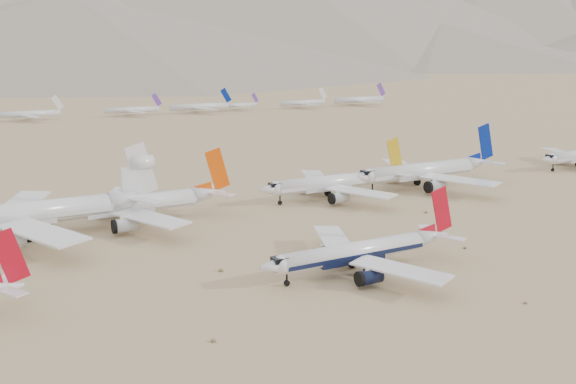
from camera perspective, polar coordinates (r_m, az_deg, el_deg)
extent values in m
plane|color=#9A815A|center=(135.73, 8.45, -6.70)|extent=(7000.00, 7000.00, 0.00)
cylinder|color=silver|center=(130.84, 5.91, -5.29)|extent=(33.11, 3.91, 3.91)
cube|color=black|center=(130.99, 5.91, -5.49)|extent=(32.45, 3.97, 0.88)
sphere|color=silver|center=(122.59, -0.51, -6.47)|extent=(3.91, 3.91, 3.91)
cube|color=black|center=(121.98, -0.76, -6.04)|extent=(2.74, 2.54, 0.98)
cone|color=silver|center=(142.96, 12.69, -3.85)|extent=(8.28, 3.91, 3.91)
cube|color=silver|center=(123.74, 9.96, -6.82)|extent=(12.79, 20.15, 0.61)
cube|color=silver|center=(141.19, 14.21, -3.94)|extent=(5.26, 6.87, 0.23)
cylinder|color=black|center=(124.38, 7.33, -7.49)|extent=(4.60, 2.82, 2.82)
cube|color=silver|center=(141.59, 4.08, -4.14)|extent=(12.79, 20.15, 0.61)
cube|color=silver|center=(146.58, 12.20, -3.22)|extent=(5.26, 6.87, 0.23)
cylinder|color=black|center=(137.07, 3.31, -5.48)|extent=(4.60, 2.82, 2.82)
cube|color=#A90819|center=(142.97, 13.50, -1.52)|extent=(6.27, 0.31, 10.34)
cylinder|color=black|center=(124.36, -0.11, -8.10)|extent=(1.17, 0.49, 1.17)
cylinder|color=black|center=(130.68, 7.06, -7.05)|extent=(1.64, 0.98, 1.64)
cylinder|color=black|center=(134.88, 5.70, -6.38)|extent=(1.64, 0.98, 1.64)
cube|color=silver|center=(117.35, -23.40, -8.12)|extent=(5.05, 6.60, 0.23)
cube|color=silver|center=(124.26, -23.75, -7.01)|extent=(5.05, 6.60, 0.23)
cube|color=#A90819|center=(119.30, -23.47, -5.24)|extent=(6.03, 0.31, 9.93)
cylinder|color=silver|center=(213.45, 11.72, 1.89)|extent=(41.05, 4.98, 4.98)
cube|color=silver|center=(213.56, 11.71, 1.73)|extent=(40.23, 5.05, 1.12)
sphere|color=silver|center=(200.90, 7.25, 1.39)|extent=(4.98, 4.98, 4.98)
cube|color=black|center=(200.20, 7.09, 1.75)|extent=(3.48, 3.23, 1.24)
cone|color=silver|center=(230.48, 16.54, 2.51)|extent=(10.26, 4.98, 4.98)
cube|color=silver|center=(205.22, 14.99, 1.05)|extent=(15.85, 24.98, 0.77)
cube|color=silver|center=(228.57, 17.74, 2.51)|extent=(6.52, 8.52, 0.30)
cylinder|color=silver|center=(205.10, 13.02, 0.51)|extent=(5.70, 3.58, 3.58)
cube|color=silver|center=(226.52, 9.96, 2.36)|extent=(15.85, 24.98, 0.77)
cube|color=silver|center=(235.06, 16.08, 2.88)|extent=(6.52, 8.52, 0.30)
cylinder|color=silver|center=(220.28, 9.52, 1.49)|extent=(5.70, 3.58, 3.58)
cube|color=navy|center=(231.42, 17.15, 4.30)|extent=(7.78, 0.40, 12.82)
cylinder|color=black|center=(202.64, 7.50, 0.04)|extent=(1.49, 0.62, 1.49)
cylinder|color=black|center=(212.89, 12.62, 0.54)|extent=(2.09, 1.24, 2.09)
cylinder|color=black|center=(218.03, 11.41, 0.88)|extent=(2.09, 1.24, 2.09)
cylinder|color=silver|center=(194.18, 3.67, 0.86)|extent=(35.88, 4.36, 4.36)
cube|color=silver|center=(194.29, 3.67, 0.70)|extent=(35.16, 4.43, 0.98)
sphere|color=silver|center=(185.36, -1.02, 0.31)|extent=(4.36, 4.36, 4.36)
cube|color=black|center=(184.81, -1.20, 0.66)|extent=(3.05, 2.83, 1.09)
cone|color=silver|center=(206.66, 8.87, 1.55)|extent=(8.97, 4.36, 4.36)
cube|color=silver|center=(185.61, 6.48, 0.01)|extent=(13.86, 21.84, 0.67)
cube|color=silver|center=(204.44, 9.97, 1.54)|extent=(5.69, 7.45, 0.26)
cylinder|color=silver|center=(186.45, 4.60, -0.51)|extent=(4.98, 3.14, 3.14)
cube|color=silver|center=(206.28, 2.43, 1.36)|extent=(13.86, 21.84, 0.67)
cube|color=silver|center=(210.83, 8.57, 1.93)|extent=(5.69, 7.45, 0.26)
cylinder|color=silver|center=(201.12, 1.82, 0.50)|extent=(4.98, 3.14, 3.14)
cube|color=gold|center=(207.09, 9.48, 3.30)|extent=(6.80, 0.35, 11.20)
cylinder|color=black|center=(186.84, -0.72, -0.96)|extent=(1.31, 0.55, 1.31)
cylinder|color=black|center=(193.36, 4.51, -0.45)|extent=(1.83, 1.09, 1.83)
cylinder|color=black|center=(198.35, 3.54, -0.10)|extent=(1.83, 1.09, 1.83)
cylinder|color=silver|center=(170.29, -14.39, -1.09)|extent=(38.06, 4.65, 4.65)
cube|color=silver|center=(170.43, -14.38, -1.28)|extent=(37.30, 4.72, 1.05)
sphere|color=silver|center=(166.83, -20.71, -1.80)|extent=(4.65, 4.65, 4.65)
cube|color=black|center=(166.45, -20.98, -1.40)|extent=(3.26, 3.02, 1.16)
cone|color=silver|center=(177.24, -7.03, -0.13)|extent=(9.52, 4.65, 4.65)
cube|color=silver|center=(158.66, -12.11, -2.28)|extent=(14.70, 23.17, 0.72)
cube|color=silver|center=(173.82, -5.93, -0.16)|extent=(6.04, 7.90, 0.28)
cylinder|color=silver|center=(161.65, -14.20, -2.88)|extent=(5.29, 3.35, 3.35)
cube|color=silver|center=(183.86, -14.55, -0.35)|extent=(14.70, 23.17, 0.72)
cube|color=silver|center=(181.78, -7.01, 0.38)|extent=(6.04, 7.90, 0.28)
cylinder|color=silver|center=(179.42, -15.75, -1.43)|extent=(5.29, 3.35, 3.35)
cube|color=#D34405|center=(176.88, -6.29, 2.05)|extent=(7.21, 0.37, 11.89)
cylinder|color=black|center=(168.14, -20.20, -3.30)|extent=(1.40, 0.58, 1.40)
cylinder|color=black|center=(168.69, -13.50, -2.70)|extent=(1.95, 1.16, 1.95)
cylinder|color=black|center=(174.79, -14.08, -2.20)|extent=(1.95, 1.16, 1.95)
cylinder|color=silver|center=(165.50, -23.03, -1.82)|extent=(44.74, 5.36, 5.36)
cube|color=silver|center=(165.65, -23.01, -2.05)|extent=(43.85, 5.44, 1.21)
cone|color=silver|center=(170.05, -13.78, -0.65)|extent=(11.19, 5.36, 5.36)
cube|color=silver|center=(150.93, -21.05, -3.36)|extent=(17.28, 27.23, 0.83)
cube|color=silver|center=(165.61, -12.59, -0.71)|extent=(7.10, 9.29, 0.32)
cylinder|color=silver|center=(155.50, -23.39, -4.03)|extent=(6.21, 3.86, 3.86)
cube|color=silver|center=(181.28, -22.47, -0.88)|extent=(17.28, 27.23, 0.83)
cube|color=silver|center=(175.30, -13.55, -0.02)|extent=(7.10, 9.29, 0.32)
cylinder|color=silver|center=(176.78, -24.13, -2.16)|extent=(6.21, 3.86, 3.86)
cube|color=silver|center=(169.28, -12.90, 2.01)|extent=(8.48, 0.43, 13.97)
cylinder|color=silver|center=(169.06, -12.83, 2.59)|extent=(5.59, 3.47, 3.47)
cylinder|color=black|center=(163.32, -22.09, -3.76)|extent=(2.25, 1.34, 2.25)
cylinder|color=black|center=(170.52, -22.40, -3.11)|extent=(2.25, 1.34, 2.25)
sphere|color=silver|center=(255.42, 22.40, 2.74)|extent=(4.20, 4.20, 4.20)
cube|color=black|center=(254.76, 22.33, 2.99)|extent=(2.94, 2.73, 1.05)
cube|color=silver|center=(278.63, 23.05, 3.29)|extent=(13.44, 21.18, 0.65)
cylinder|color=silver|center=(273.09, 23.01, 2.72)|extent=(4.83, 3.03, 3.03)
cylinder|color=black|center=(256.92, 22.47, 1.84)|extent=(1.26, 0.53, 1.26)
cylinder|color=silver|center=(436.00, -22.11, 6.45)|extent=(38.58, 3.81, 3.81)
cube|color=silver|center=(437.95, -19.81, 7.50)|extent=(7.68, 0.38, 9.68)
cube|color=silver|center=(426.18, -21.94, 6.26)|extent=(10.16, 17.76, 0.38)
cube|color=silver|center=(445.93, -22.27, 6.48)|extent=(10.16, 17.76, 0.38)
cylinder|color=silver|center=(445.51, -13.69, 7.12)|extent=(36.57, 3.61, 3.61)
cube|color=#5E3097|center=(449.79, -11.60, 8.05)|extent=(7.28, 0.36, 9.17)
cube|color=silver|center=(436.47, -13.35, 6.95)|extent=(9.63, 16.84, 0.36)
cube|color=silver|center=(454.66, -14.01, 7.14)|extent=(9.63, 16.84, 0.36)
cylinder|color=silver|center=(457.78, -7.86, 7.53)|extent=(42.84, 4.23, 4.23)
cube|color=navy|center=(464.80, -5.55, 8.56)|extent=(8.53, 0.42, 10.75)
cube|color=silver|center=(447.55, -7.34, 7.35)|extent=(11.29, 19.72, 0.42)
cube|color=silver|center=(468.17, -8.35, 7.55)|extent=(11.29, 19.72, 0.42)
cylinder|color=silver|center=(473.98, -4.46, 7.71)|extent=(29.30, 2.90, 2.90)
cube|color=#5E3097|center=(479.42, -2.95, 8.37)|extent=(5.84, 0.29, 7.35)
cube|color=silver|center=(467.15, -4.07, 7.59)|extent=(7.72, 13.49, 0.29)
cube|color=silver|center=(480.91, -4.83, 7.72)|extent=(7.72, 13.49, 0.29)
cylinder|color=silver|center=(489.35, 1.31, 7.95)|extent=(37.84, 3.74, 3.74)
cube|color=silver|center=(498.02, 3.11, 8.74)|extent=(7.54, 0.37, 9.49)
cube|color=silver|center=(480.98, 1.90, 7.79)|extent=(9.97, 17.42, 0.37)
cube|color=silver|center=(497.86, 0.74, 7.97)|extent=(9.97, 17.42, 0.37)
cylinder|color=silver|center=(516.73, 6.36, 8.16)|extent=(44.69, 4.42, 4.42)
cube|color=#5E3097|center=(528.57, 8.27, 9.02)|extent=(8.90, 0.44, 11.21)
cube|color=silver|center=(507.40, 7.12, 7.99)|extent=(11.77, 20.57, 0.44)
cube|color=silver|center=(526.26, 5.63, 8.19)|extent=(11.77, 20.57, 0.44)
cone|color=slate|center=(1607.44, -19.48, 14.68)|extent=(1824.00, 1824.00, 240.00)
cone|color=slate|center=(2130.48, 8.39, 15.26)|extent=(1682.00, 1682.00, 290.00)
cone|color=slate|center=(2640.62, 17.17, 14.98)|extent=(2380.00, 2380.00, 350.00)
cone|color=slate|center=(1223.14, -18.57, 13.24)|extent=(1260.00, 1260.00, 140.00)
cone|color=slate|center=(1614.38, 13.42, 12.55)|extent=(900.00, 900.00, 100.00)
ellipsoid|color=brown|center=(103.11, -6.65, -12.96)|extent=(0.84, 0.84, 0.46)
ellipsoid|color=brown|center=(132.97, -5.99, -6.91)|extent=(0.98, 0.98, 0.54)
ellipsoid|color=brown|center=(123.88, 20.36, -9.21)|extent=(0.70, 0.70, 0.39)
ellipsoid|color=brown|center=(152.14, 15.46, -4.79)|extent=(0.84, 0.84, 0.46)
ellipsoid|color=brown|center=(181.77, 12.17, -1.75)|extent=(0.98, 0.98, 0.54)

